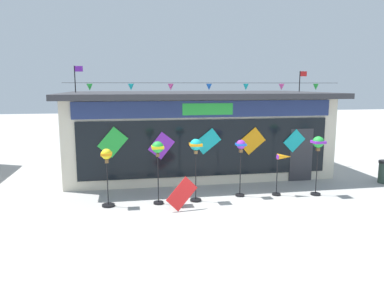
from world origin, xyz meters
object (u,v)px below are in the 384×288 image
Objects in this scene: wind_spinner_center_left at (196,152)px; display_kite_on_ground at (182,194)px; wind_spinner_far_right at (318,147)px; kite_shop_building at (194,131)px; wind_spinner_center_right at (241,152)px; wind_spinner_left at (158,153)px; wind_spinner_far_left at (107,164)px; wind_spinner_right at (282,165)px.

display_kite_on_ground is at bearing -126.33° from wind_spinner_center_left.
wind_spinner_far_right is at bearing 8.33° from display_kite_on_ground.
kite_shop_building is 4.26m from wind_spinner_center_right.
wind_spinner_left is at bearing -113.41° from kite_shop_building.
wind_spinner_left is 1.18m from wind_spinner_center_left.
kite_shop_building is at bearing 126.10° from wind_spinner_far_right.
kite_shop_building is 4.90m from wind_spinner_left.
kite_shop_building is at bearing 66.59° from wind_spinner_left.
kite_shop_building reaches higher than wind_spinner_center_right.
wind_spinner_left is 2.15× the size of display_kite_on_ground.
wind_spinner_far_left is 2.40m from display_kite_on_ground.
wind_spinner_right is at bearing 2.61° from wind_spinner_left.
wind_spinner_center_right reaches higher than display_kite_on_ground.
wind_spinner_far_left is 2.71m from wind_spinner_center_left.
wind_spinner_left is (1.51, -0.03, 0.28)m from wind_spinner_far_left.
wind_spinner_right is 3.63m from display_kite_on_ground.
wind_spinner_far_right reaches higher than wind_spinner_far_left.
kite_shop_building is at bearing 116.67° from wind_spinner_right.
wind_spinner_center_left is 2.18× the size of display_kite_on_ground.
wind_spinner_center_left is (2.70, 0.02, 0.27)m from wind_spinner_far_left.
wind_spinner_far_right is (4.05, -0.08, 0.03)m from wind_spinner_center_left.
wind_spinner_left reaches higher than display_kite_on_ground.
wind_spinner_far_right is (2.52, -0.33, 0.13)m from wind_spinner_center_right.
wind_spinner_right is at bearing -63.33° from kite_shop_building.
wind_spinner_far_right is (3.29, -4.51, -0.07)m from kite_shop_building.
wind_spinner_left is 1.44m from display_kite_on_ground.
wind_spinner_center_right is at bearing 172.60° from wind_spinner_far_right.
wind_spinner_far_right reaches higher than display_kite_on_ground.
wind_spinner_far_left is at bearing -178.44° from wind_spinner_right.
wind_spinner_far_left is 6.76m from wind_spinner_far_right.
display_kite_on_ground is at bearing -165.74° from wind_spinner_right.
wind_spinner_far_right is at bearing -0.49° from wind_spinner_far_left.
display_kite_on_ground is (-2.09, -1.00, -0.99)m from wind_spinner_center_right.
wind_spinner_far_left is at bearing 178.68° from wind_spinner_left.
wind_spinner_right is at bearing 2.50° from wind_spinner_center_left.
wind_spinner_center_right is at bearing 3.66° from wind_spinner_far_left.
wind_spinner_left reaches higher than wind_spinner_far_left.
wind_spinner_far_left is (-3.46, -4.46, -0.37)m from kite_shop_building.
wind_spinner_right is 1.54× the size of display_kite_on_ground.
kite_shop_building is 4.50m from wind_spinner_center_left.
wind_spinner_center_left is 1.42× the size of wind_spinner_right.
wind_spinner_center_right is at bearing 9.12° from wind_spinner_center_left.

